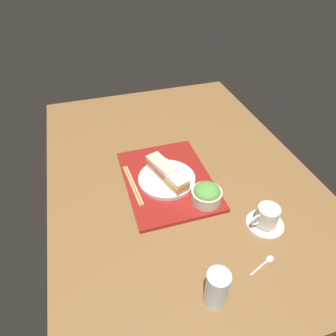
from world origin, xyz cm
name	(u,v)px	position (x,y,z in cm)	size (l,w,h in cm)	color
ground_plane	(177,172)	(0.00, 0.00, -1.50)	(140.00, 100.00, 3.00)	brown
serving_tray	(168,180)	(5.95, -5.84, 0.75)	(42.31, 31.57, 1.49)	maroon
sandwich_plate	(167,179)	(6.87, -6.52, 2.21)	(21.37, 21.37, 1.44)	silver
sandwich_near	(157,163)	(0.69, -8.48, 5.38)	(9.03, 7.61, 4.88)	beige
sandwich_middle	(167,172)	(6.87, -6.52, 5.71)	(9.50, 8.05, 5.55)	beige
sandwich_far	(177,183)	(13.05, -4.56, 5.37)	(9.01, 7.86, 4.87)	#EFE5C1
salad_bowl	(207,194)	(20.77, 3.61, 4.71)	(10.67, 10.67, 6.93)	beige
chopsticks_pair	(133,185)	(5.97, -19.28, 1.84)	(21.86, 3.27, 0.70)	tan
coffee_cup	(266,217)	(35.16, 18.56, 3.38)	(12.34, 12.64, 7.58)	silver
drinking_glass	(217,288)	(53.85, -7.46, 5.92)	(6.13, 6.13, 11.84)	silver
teaspoon	(267,261)	(47.73, 11.96, 0.35)	(4.81, 9.98, 0.80)	silver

